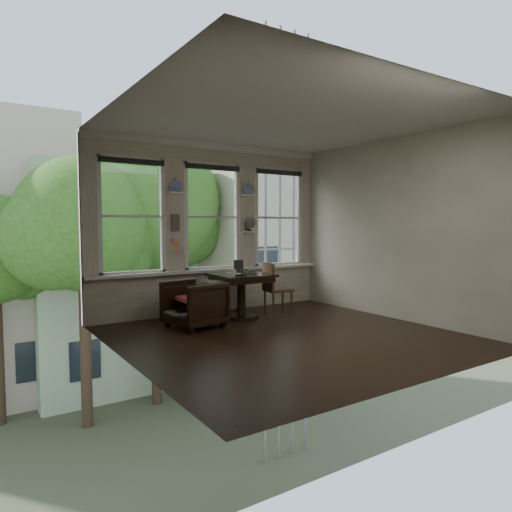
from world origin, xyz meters
TOP-DOWN VIEW (x-y plane):
  - ground at (0.00, 0.00)m, footprint 4.50×4.50m
  - ceiling at (0.00, 0.00)m, footprint 4.50×4.50m
  - wall_back at (0.00, 2.25)m, footprint 4.50×0.00m
  - wall_front at (0.00, -2.25)m, footprint 4.50×0.00m
  - wall_left at (-2.25, 0.00)m, footprint 0.00×4.50m
  - wall_right at (2.25, 0.00)m, footprint 0.00×4.50m
  - window_left at (-1.45, 2.25)m, footprint 1.10×0.12m
  - window_center at (0.00, 2.25)m, footprint 1.10×0.12m
  - window_right at (1.45, 2.25)m, footprint 1.10×0.12m
  - shelf_left at (-0.72, 2.15)m, footprint 0.26×0.16m
  - shelf_right at (0.72, 2.15)m, footprint 0.26×0.16m
  - intercom at (-0.72, 2.18)m, footprint 0.14×0.06m
  - sticky_notes at (-0.72, 2.19)m, footprint 0.16×0.01m
  - desk_fan at (0.72, 2.13)m, footprint 0.20×0.20m
  - vase_left at (-0.72, 2.15)m, footprint 0.24×0.24m
  - vase_right at (0.72, 2.15)m, footprint 0.24×0.24m
  - table at (0.10, 1.39)m, footprint 0.90×0.90m
  - armchair_left at (-0.85, 1.21)m, footprint 0.92×0.90m
  - cushion_red at (-0.85, 1.21)m, footprint 0.45×0.45m
  - side_chair_right at (0.75, 1.24)m, footprint 0.49×0.49m
  - laptop at (0.23, 1.34)m, footprint 0.34×0.27m
  - mug at (-0.18, 1.18)m, footprint 0.14×0.14m
  - drinking_glass at (0.05, 1.21)m, footprint 0.15×0.15m
  - tablet at (0.13, 1.52)m, footprint 0.18×0.12m
  - papers at (0.10, 1.53)m, footprint 0.28×0.34m

SIDE VIEW (x-z plane):
  - ground at x=0.00m, z-range 0.00..0.00m
  - armchair_left at x=-0.85m, z-range 0.00..0.72m
  - table at x=0.10m, z-range 0.00..0.75m
  - cushion_red at x=-0.85m, z-range 0.42..0.48m
  - side_chair_right at x=0.75m, z-range 0.00..0.92m
  - papers at x=0.10m, z-range 0.75..0.75m
  - laptop at x=0.23m, z-range 0.75..0.77m
  - drinking_glass at x=0.05m, z-range 0.75..0.84m
  - mug at x=-0.18m, z-range 0.75..0.85m
  - tablet at x=0.13m, z-range 0.75..0.97m
  - sticky_notes at x=-0.72m, z-range 1.13..1.37m
  - wall_back at x=0.00m, z-range -0.75..3.75m
  - wall_front at x=0.00m, z-range -0.75..3.75m
  - wall_left at x=-2.25m, z-range -0.75..3.75m
  - wall_right at x=2.25m, z-range -0.75..3.75m
  - desk_fan at x=0.72m, z-range 1.41..1.65m
  - intercom at x=-0.72m, z-range 1.46..1.74m
  - window_left at x=-1.45m, z-range 0.75..2.65m
  - window_center at x=0.00m, z-range 0.75..2.65m
  - window_right at x=1.45m, z-range 0.75..2.65m
  - shelf_left at x=-0.72m, z-range 2.08..2.12m
  - shelf_right at x=0.72m, z-range 2.08..2.12m
  - vase_left at x=-0.72m, z-range 2.12..2.36m
  - vase_right at x=0.72m, z-range 2.12..2.36m
  - ceiling at x=0.00m, z-range 3.00..3.00m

